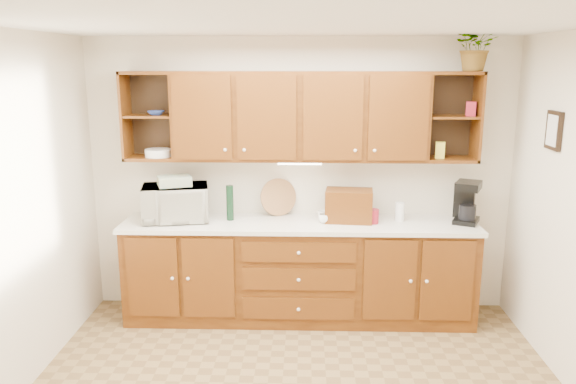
# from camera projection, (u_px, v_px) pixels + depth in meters

# --- Properties ---
(ceiling) EXTENTS (4.00, 4.00, 0.00)m
(ceiling) POSITION_uv_depth(u_px,v_px,m) (298.00, 22.00, 3.36)
(ceiling) COLOR white
(ceiling) RESTS_ON back_wall
(back_wall) EXTENTS (4.00, 0.00, 4.00)m
(back_wall) POSITION_uv_depth(u_px,v_px,m) (300.00, 177.00, 5.36)
(back_wall) COLOR beige
(back_wall) RESTS_ON floor
(base_cabinets) EXTENTS (3.20, 0.60, 0.90)m
(base_cabinets) POSITION_uv_depth(u_px,v_px,m) (299.00, 272.00, 5.26)
(base_cabinets) COLOR #3B1A06
(base_cabinets) RESTS_ON floor
(countertop) EXTENTS (3.24, 0.64, 0.04)m
(countertop) POSITION_uv_depth(u_px,v_px,m) (299.00, 224.00, 5.14)
(countertop) COLOR silver
(countertop) RESTS_ON base_cabinets
(upper_cabinets) EXTENTS (3.20, 0.33, 0.80)m
(upper_cabinets) POSITION_uv_depth(u_px,v_px,m) (301.00, 116.00, 5.07)
(upper_cabinets) COLOR #3B1A06
(upper_cabinets) RESTS_ON back_wall
(undercabinet_light) EXTENTS (0.40, 0.05, 0.02)m
(undercabinet_light) POSITION_uv_depth(u_px,v_px,m) (300.00, 163.00, 5.11)
(undercabinet_light) COLOR white
(undercabinet_light) RESTS_ON upper_cabinets
(framed_picture) EXTENTS (0.03, 0.24, 0.30)m
(framed_picture) POSITION_uv_depth(u_px,v_px,m) (554.00, 130.00, 4.35)
(framed_picture) COLOR black
(framed_picture) RESTS_ON right_wall
(wicker_basket) EXTENTS (0.30, 0.30, 0.14)m
(wicker_basket) POSITION_uv_depth(u_px,v_px,m) (186.00, 213.00, 5.18)
(wicker_basket) COLOR #996B3F
(wicker_basket) RESTS_ON countertop
(microwave) EXTENTS (0.66, 0.51, 0.33)m
(microwave) POSITION_uv_depth(u_px,v_px,m) (175.00, 203.00, 5.16)
(microwave) COLOR beige
(microwave) RESTS_ON countertop
(towel_stack) EXTENTS (0.35, 0.30, 0.09)m
(towel_stack) POSITION_uv_depth(u_px,v_px,m) (174.00, 181.00, 5.11)
(towel_stack) COLOR #E6C86C
(towel_stack) RESTS_ON microwave
(wine_bottle) EXTENTS (0.08, 0.08, 0.33)m
(wine_bottle) POSITION_uv_depth(u_px,v_px,m) (230.00, 203.00, 5.17)
(wine_bottle) COLOR black
(wine_bottle) RESTS_ON countertop
(woven_tray) EXTENTS (0.36, 0.23, 0.35)m
(woven_tray) POSITION_uv_depth(u_px,v_px,m) (278.00, 214.00, 5.37)
(woven_tray) COLOR #996B3F
(woven_tray) RESTS_ON countertop
(bread_box) EXTENTS (0.45, 0.30, 0.30)m
(bread_box) POSITION_uv_depth(u_px,v_px,m) (349.00, 206.00, 5.13)
(bread_box) COLOR #3B1A06
(bread_box) RESTS_ON countertop
(mug_tree) EXTENTS (0.24, 0.25, 0.29)m
(mug_tree) POSITION_uv_depth(u_px,v_px,m) (327.00, 216.00, 5.16)
(mug_tree) COLOR #3B1A06
(mug_tree) RESTS_ON countertop
(canister_red) EXTENTS (0.14, 0.14, 0.13)m
(canister_red) POSITION_uv_depth(u_px,v_px,m) (373.00, 216.00, 5.08)
(canister_red) COLOR maroon
(canister_red) RESTS_ON countertop
(canister_white) EXTENTS (0.11, 0.11, 0.17)m
(canister_white) POSITION_uv_depth(u_px,v_px,m) (400.00, 212.00, 5.15)
(canister_white) COLOR white
(canister_white) RESTS_ON countertop
(canister_yellow) EXTENTS (0.10, 0.10, 0.12)m
(canister_yellow) POSITION_uv_depth(u_px,v_px,m) (349.00, 216.00, 5.11)
(canister_yellow) COLOR yellow
(canister_yellow) RESTS_ON countertop
(coffee_maker) EXTENTS (0.30, 0.33, 0.38)m
(coffee_maker) POSITION_uv_depth(u_px,v_px,m) (467.00, 203.00, 5.09)
(coffee_maker) COLOR black
(coffee_maker) RESTS_ON countertop
(bowl_stack) EXTENTS (0.17, 0.17, 0.04)m
(bowl_stack) POSITION_uv_depth(u_px,v_px,m) (156.00, 113.00, 5.08)
(bowl_stack) COLOR navy
(bowl_stack) RESTS_ON upper_cabinets
(plate_stack) EXTENTS (0.31, 0.31, 0.07)m
(plate_stack) POSITION_uv_depth(u_px,v_px,m) (158.00, 153.00, 5.15)
(plate_stack) COLOR white
(plate_stack) RESTS_ON upper_cabinets
(pantry_box_yellow) EXTENTS (0.09, 0.08, 0.15)m
(pantry_box_yellow) POSITION_uv_depth(u_px,v_px,m) (440.00, 150.00, 5.06)
(pantry_box_yellow) COLOR yellow
(pantry_box_yellow) RESTS_ON upper_cabinets
(pantry_box_red) EXTENTS (0.10, 0.10, 0.13)m
(pantry_box_red) POSITION_uv_depth(u_px,v_px,m) (471.00, 109.00, 4.97)
(pantry_box_red) COLOR maroon
(pantry_box_red) RESTS_ON upper_cabinets
(potted_plant) EXTENTS (0.39, 0.35, 0.42)m
(potted_plant) POSITION_uv_depth(u_px,v_px,m) (476.00, 47.00, 4.83)
(potted_plant) COLOR #999999
(potted_plant) RESTS_ON upper_cabinets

